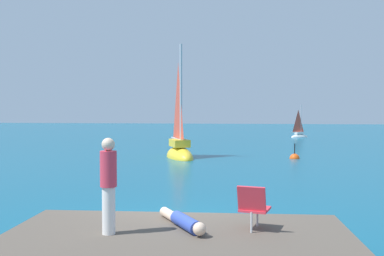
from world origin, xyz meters
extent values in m
plane|color=#0F5675|center=(0.00, 0.00, 0.00)|extent=(160.00, 160.00, 0.00)
cube|color=brown|center=(0.56, -2.94, 0.32)|extent=(6.08, 3.81, 0.63)
cube|color=#574545|center=(0.11, -1.45, 0.00)|extent=(1.49, 1.42, 0.73)
cube|color=brown|center=(2.26, -1.21, 0.00)|extent=(1.80, 1.80, 1.02)
ellipsoid|color=yellow|center=(-2.33, 15.09, 0.00)|extent=(2.60, 3.89, 1.27)
cube|color=yellow|center=(-2.33, 15.09, 0.84)|extent=(1.44, 1.83, 0.41)
cylinder|color=#B7B7BC|center=(-2.19, 14.77, 3.51)|extent=(0.14, 0.14, 5.76)
cylinder|color=#B2B2B7|center=(-2.64, 15.83, 1.04)|extent=(1.00, 2.16, 0.11)
pyramid|color=#DB4C38|center=(-2.44, 15.36, 3.28)|extent=(0.78, 1.72, 4.38)
ellipsoid|color=white|center=(6.41, 35.75, 0.00)|extent=(1.94, 1.46, 0.64)
cube|color=white|center=(6.41, 35.75, 0.42)|extent=(0.93, 0.79, 0.21)
cylinder|color=#B7B7BC|center=(6.56, 35.84, 1.78)|extent=(0.07, 0.07, 2.91)
cylinder|color=#B2B2B7|center=(6.05, 35.56, 0.52)|extent=(1.05, 0.61, 0.06)
pyramid|color=#DB4C38|center=(6.27, 35.68, 1.66)|extent=(0.83, 0.48, 2.21)
cylinder|color=#334CB2|center=(0.65, -2.50, 0.75)|extent=(0.68, 0.89, 0.24)
cylinder|color=beige|center=(0.25, -1.86, 0.72)|extent=(0.52, 0.69, 0.18)
sphere|color=beige|center=(0.94, -2.97, 0.77)|extent=(0.22, 0.22, 0.22)
cylinder|color=white|center=(-0.60, -2.96, 1.03)|extent=(0.22, 0.22, 0.80)
cylinder|color=#DB384C|center=(-0.60, -2.96, 1.73)|extent=(0.28, 0.28, 0.60)
sphere|color=beige|center=(-0.60, -2.96, 2.14)|extent=(0.22, 0.22, 0.22)
cube|color=#E03342|center=(1.84, -2.31, 0.98)|extent=(0.58, 0.61, 0.04)
cube|color=#E03342|center=(1.78, -2.56, 1.21)|extent=(0.50, 0.25, 0.45)
cylinder|color=silver|center=(1.88, -2.11, 0.81)|extent=(0.04, 0.04, 0.35)
cylinder|color=silver|center=(1.78, -2.56, 0.81)|extent=(0.04, 0.04, 0.35)
sphere|color=#EA5114|center=(4.12, 15.51, 0.00)|extent=(0.56, 0.56, 0.56)
cylinder|color=black|center=(4.12, 15.51, 0.55)|extent=(0.06, 0.06, 0.60)
camera|label=1|loc=(1.79, -10.25, 2.72)|focal=42.40mm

